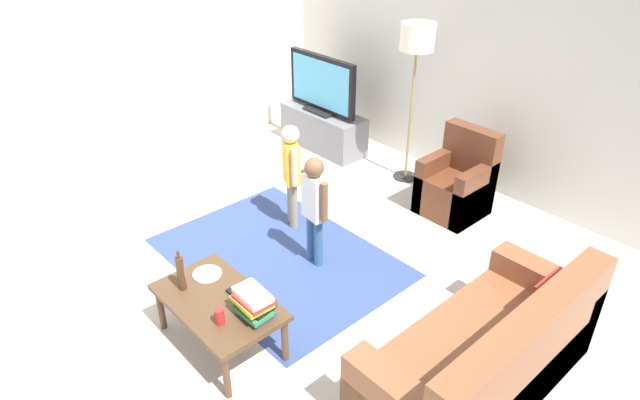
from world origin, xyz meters
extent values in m
plane|color=beige|center=(0.00, 0.00, 0.00)|extent=(7.80, 7.80, 0.00)
cube|color=silver|center=(0.00, 3.00, 1.35)|extent=(6.00, 0.12, 2.70)
cube|color=silver|center=(-3.00, 0.00, 1.35)|extent=(0.12, 6.00, 2.70)
cube|color=#33477A|center=(-0.30, 0.35, 0.00)|extent=(2.20, 1.60, 0.01)
cube|color=slate|center=(-1.82, 2.30, 0.25)|extent=(1.20, 0.44, 0.50)
cube|color=black|center=(-1.82, 2.25, 0.10)|extent=(1.10, 0.32, 0.03)
cube|color=black|center=(-1.82, 2.28, 0.52)|extent=(0.44, 0.28, 0.03)
cube|color=black|center=(-1.82, 2.28, 0.87)|extent=(1.10, 0.07, 0.68)
cube|color=#59B2D8|center=(-1.82, 2.24, 0.87)|extent=(1.00, 0.01, 0.58)
cube|color=brown|center=(1.78, 0.42, 0.21)|extent=(0.80, 1.80, 0.42)
cube|color=brown|center=(2.08, 0.42, 0.43)|extent=(0.20, 1.80, 0.86)
cube|color=brown|center=(1.78, 1.22, 0.30)|extent=(0.80, 0.20, 0.60)
cube|color=#B22823|center=(1.93, 0.97, 0.56)|extent=(0.10, 0.32, 0.32)
cube|color=brown|center=(0.29, 2.20, 0.21)|extent=(0.60, 0.60, 0.42)
cube|color=brown|center=(0.29, 2.42, 0.45)|extent=(0.60, 0.16, 0.90)
cube|color=brown|center=(0.05, 2.20, 0.30)|extent=(0.12, 0.60, 0.60)
cube|color=brown|center=(0.53, 2.20, 0.30)|extent=(0.12, 0.60, 0.60)
cylinder|color=#262626|center=(-0.54, 2.45, 0.01)|extent=(0.28, 0.28, 0.02)
cylinder|color=#99844C|center=(-0.54, 2.45, 0.76)|extent=(0.03, 0.03, 1.50)
cylinder|color=silver|center=(-0.54, 2.45, 1.64)|extent=(0.36, 0.36, 0.28)
cylinder|color=gray|center=(-0.71, 0.85, 0.24)|extent=(0.08, 0.08, 0.49)
cylinder|color=gray|center=(-0.60, 0.79, 0.24)|extent=(0.08, 0.08, 0.49)
cube|color=gold|center=(-0.66, 0.82, 0.69)|extent=(0.26, 0.22, 0.42)
sphere|color=beige|center=(-0.66, 0.82, 0.99)|extent=(0.17, 0.17, 0.17)
cylinder|color=beige|center=(-0.79, 0.89, 0.71)|extent=(0.06, 0.06, 0.37)
cylinder|color=beige|center=(-0.52, 0.75, 0.71)|extent=(0.06, 0.06, 0.37)
cylinder|color=#33598C|center=(-0.08, 0.57, 0.24)|extent=(0.08, 0.08, 0.48)
cylinder|color=#33598C|center=(0.03, 0.55, 0.24)|extent=(0.08, 0.08, 0.48)
cube|color=white|center=(-0.03, 0.56, 0.68)|extent=(0.24, 0.15, 0.41)
sphere|color=brown|center=(-0.03, 0.56, 0.97)|extent=(0.17, 0.17, 0.17)
cylinder|color=brown|center=(-0.17, 0.58, 0.70)|extent=(0.06, 0.06, 0.37)
cylinder|color=brown|center=(0.12, 0.54, 0.70)|extent=(0.06, 0.06, 0.37)
cube|color=#513823|center=(0.27, -0.64, 0.40)|extent=(1.00, 0.60, 0.04)
cylinder|color=#513823|center=(-0.18, -0.89, 0.19)|extent=(0.05, 0.05, 0.38)
cylinder|color=#513823|center=(0.72, -0.89, 0.19)|extent=(0.05, 0.05, 0.38)
cylinder|color=#513823|center=(-0.18, -0.39, 0.19)|extent=(0.05, 0.05, 0.38)
cylinder|color=#513823|center=(0.72, -0.39, 0.19)|extent=(0.05, 0.05, 0.38)
cube|color=#334CA5|center=(0.59, -0.53, 0.44)|extent=(0.24, 0.20, 0.03)
cube|color=#388C4C|center=(0.58, -0.55, 0.47)|extent=(0.27, 0.18, 0.03)
cube|color=black|center=(0.58, -0.53, 0.51)|extent=(0.26, 0.20, 0.04)
cube|color=yellow|center=(0.58, -0.55, 0.54)|extent=(0.28, 0.21, 0.03)
cube|color=red|center=(0.59, -0.54, 0.57)|extent=(0.26, 0.20, 0.03)
cube|color=white|center=(0.58, -0.54, 0.60)|extent=(0.29, 0.18, 0.04)
cylinder|color=#4C3319|center=(-0.01, -0.76, 0.56)|extent=(0.06, 0.06, 0.28)
cylinder|color=#4C3319|center=(-0.01, -0.76, 0.73)|extent=(0.02, 0.02, 0.06)
cube|color=black|center=(0.32, -0.52, 0.43)|extent=(0.17, 0.06, 0.02)
cylinder|color=red|center=(0.49, -0.76, 0.48)|extent=(0.07, 0.07, 0.12)
cylinder|color=white|center=(-0.03, -0.54, 0.43)|extent=(0.22, 0.22, 0.02)
cube|color=silver|center=(-0.01, -0.54, 0.44)|extent=(0.15, 0.03, 0.01)
camera|label=1|loc=(3.04, -2.15, 3.05)|focal=30.94mm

